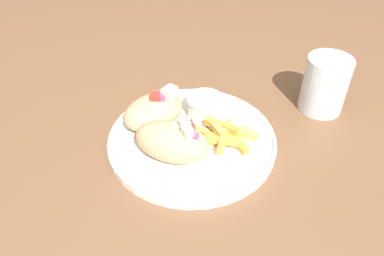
# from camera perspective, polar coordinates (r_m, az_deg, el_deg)

# --- Properties ---
(table) EXTENTS (1.48, 1.48, 0.73)m
(table) POSITION_cam_1_polar(r_m,az_deg,el_deg) (0.68, -1.81, -5.71)
(table) COLOR brown
(table) RESTS_ON ground_plane
(plate) EXTENTS (0.28, 0.28, 0.02)m
(plate) POSITION_cam_1_polar(r_m,az_deg,el_deg) (0.63, 0.00, -1.70)
(plate) COLOR white
(plate) RESTS_ON table
(pita_sandwich_near) EXTENTS (0.14, 0.11, 0.07)m
(pita_sandwich_near) POSITION_cam_1_polar(r_m,az_deg,el_deg) (0.58, -3.02, -2.01)
(pita_sandwich_near) COLOR tan
(pita_sandwich_near) RESTS_ON plate
(pita_sandwich_far) EXTENTS (0.13, 0.13, 0.07)m
(pita_sandwich_far) POSITION_cam_1_polar(r_m,az_deg,el_deg) (0.64, -5.82, 2.61)
(pita_sandwich_far) COLOR tan
(pita_sandwich_far) RESTS_ON plate
(fries_pile) EXTENTS (0.12, 0.11, 0.02)m
(fries_pile) POSITION_cam_1_polar(r_m,az_deg,el_deg) (0.62, 4.68, -0.79)
(fries_pile) COLOR gold
(fries_pile) RESTS_ON plate
(sauce_ramekin) EXTENTS (0.07, 0.07, 0.04)m
(sauce_ramekin) POSITION_cam_1_polar(r_m,az_deg,el_deg) (0.66, 1.99, 3.42)
(sauce_ramekin) COLOR white
(sauce_ramekin) RESTS_ON plate
(water_glass) EXTENTS (0.08, 0.08, 0.10)m
(water_glass) POSITION_cam_1_polar(r_m,az_deg,el_deg) (0.73, 19.51, 5.94)
(water_glass) COLOR silver
(water_glass) RESTS_ON table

